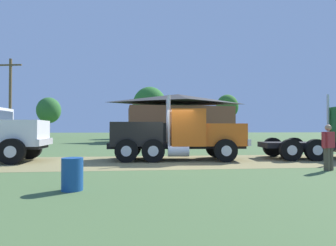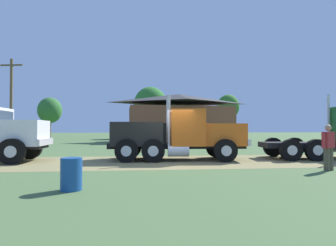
{
  "view_description": "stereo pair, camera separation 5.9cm",
  "coord_description": "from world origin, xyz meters",
  "px_view_note": "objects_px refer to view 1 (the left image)",
  "views": [
    {
      "loc": [
        -1.35,
        -13.75,
        1.6
      ],
      "look_at": [
        0.11,
        0.32,
        1.87
      ],
      "focal_mm": 30.54,
      "sensor_mm": 36.0,
      "label": 1
    },
    {
      "loc": [
        -1.3,
        -13.76,
        1.6
      ],
      "look_at": [
        0.11,
        0.32,
        1.87
      ],
      "focal_mm": 30.54,
      "sensor_mm": 36.0,
      "label": 2
    }
  ],
  "objects_px": {
    "visitor_walking_mid": "(328,145)",
    "steel_barrel": "(72,174)",
    "truck_foreground_white": "(177,135)",
    "shed_building": "(178,119)",
    "utility_pole_near": "(10,99)"
  },
  "relations": [
    {
      "from": "steel_barrel",
      "to": "visitor_walking_mid",
      "type": "bearing_deg",
      "value": 16.28
    },
    {
      "from": "visitor_walking_mid",
      "to": "shed_building",
      "type": "relative_size",
      "value": 0.14
    },
    {
      "from": "truck_foreground_white",
      "to": "shed_building",
      "type": "height_order",
      "value": "shed_building"
    },
    {
      "from": "steel_barrel",
      "to": "utility_pole_near",
      "type": "relative_size",
      "value": 0.1
    },
    {
      "from": "truck_foreground_white",
      "to": "steel_barrel",
      "type": "xyz_separation_m",
      "value": [
        -3.66,
        -6.88,
        -0.84
      ]
    },
    {
      "from": "steel_barrel",
      "to": "utility_pole_near",
      "type": "bearing_deg",
      "value": 116.52
    },
    {
      "from": "steel_barrel",
      "to": "utility_pole_near",
      "type": "distance_m",
      "value": 24.02
    },
    {
      "from": "visitor_walking_mid",
      "to": "utility_pole_near",
      "type": "xyz_separation_m",
      "value": [
        -19.5,
        18.59,
        3.46
      ]
    },
    {
      "from": "truck_foreground_white",
      "to": "shed_building",
      "type": "relative_size",
      "value": 0.54
    },
    {
      "from": "visitor_walking_mid",
      "to": "steel_barrel",
      "type": "height_order",
      "value": "visitor_walking_mid"
    },
    {
      "from": "truck_foreground_white",
      "to": "steel_barrel",
      "type": "distance_m",
      "value": 7.84
    },
    {
      "from": "truck_foreground_white",
      "to": "shed_building",
      "type": "bearing_deg",
      "value": 81.92
    },
    {
      "from": "visitor_walking_mid",
      "to": "shed_building",
      "type": "height_order",
      "value": "shed_building"
    },
    {
      "from": "visitor_walking_mid",
      "to": "steel_barrel",
      "type": "distance_m",
      "value": 9.31
    },
    {
      "from": "truck_foreground_white",
      "to": "shed_building",
      "type": "distance_m",
      "value": 20.54
    }
  ]
}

